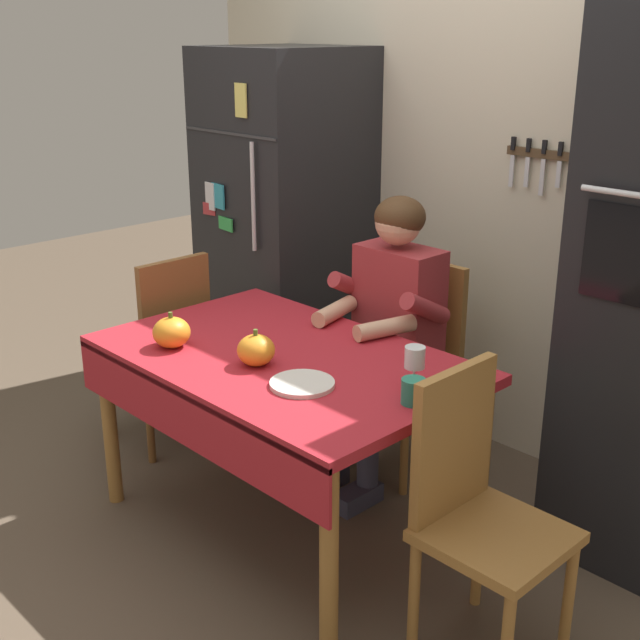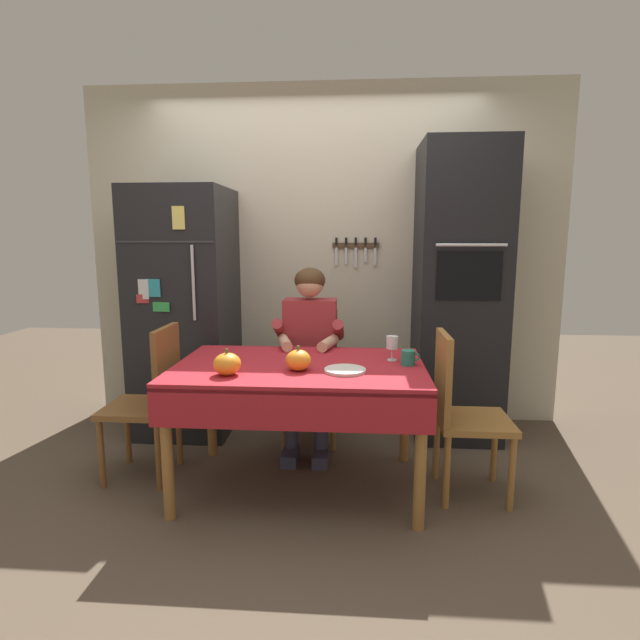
% 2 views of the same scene
% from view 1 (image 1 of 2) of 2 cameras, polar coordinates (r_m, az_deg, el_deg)
% --- Properties ---
extents(ground_plane, '(10.00, 10.00, 0.00)m').
position_cam_1_polar(ground_plane, '(3.38, -3.64, -14.51)').
color(ground_plane, brown).
rests_on(ground_plane, ground).
extents(back_wall_assembly, '(3.70, 0.13, 2.60)m').
position_cam_1_polar(back_wall_assembly, '(3.82, 12.25, 10.25)').
color(back_wall_assembly, beige).
rests_on(back_wall_assembly, ground).
extents(refrigerator, '(0.68, 0.71, 1.80)m').
position_cam_1_polar(refrigerator, '(4.26, -2.39, 6.12)').
color(refrigerator, black).
rests_on(refrigerator, ground).
extents(dining_table, '(1.40, 0.90, 0.74)m').
position_cam_1_polar(dining_table, '(3.11, -2.83, -3.89)').
color(dining_table, '#9E6B33').
rests_on(dining_table, ground).
extents(chair_behind_person, '(0.40, 0.40, 0.93)m').
position_cam_1_polar(chair_behind_person, '(3.69, 6.49, -2.52)').
color(chair_behind_person, '#9E6B33').
rests_on(chair_behind_person, ground).
extents(seated_person, '(0.47, 0.55, 1.25)m').
position_cam_1_polar(seated_person, '(3.48, 4.63, 0.11)').
color(seated_person, '#38384C').
rests_on(seated_person, ground).
extents(chair_left_side, '(0.40, 0.40, 0.93)m').
position_cam_1_polar(chair_left_side, '(3.88, -10.59, -1.60)').
color(chair_left_side, brown).
rests_on(chair_left_side, ground).
extents(chair_right_side, '(0.40, 0.40, 0.93)m').
position_cam_1_polar(chair_right_side, '(2.65, 10.69, -12.29)').
color(chair_right_side, '#9E6B33').
rests_on(chair_right_side, ground).
extents(coffee_mug, '(0.11, 0.08, 0.09)m').
position_cam_1_polar(coffee_mug, '(2.69, 6.45, -4.89)').
color(coffee_mug, '#237F66').
rests_on(coffee_mug, dining_table).
extents(wine_glass, '(0.07, 0.07, 0.14)m').
position_cam_1_polar(wine_glass, '(2.79, 6.52, -2.68)').
color(wine_glass, white).
rests_on(wine_glass, dining_table).
extents(pumpkin_large, '(0.14, 0.14, 0.14)m').
position_cam_1_polar(pumpkin_large, '(3.18, -10.16, -0.84)').
color(pumpkin_large, orange).
rests_on(pumpkin_large, dining_table).
extents(pumpkin_medium, '(0.14, 0.14, 0.14)m').
position_cam_1_polar(pumpkin_medium, '(2.98, -4.42, -2.07)').
color(pumpkin_medium, orange).
rests_on(pumpkin_medium, dining_table).
extents(serving_tray, '(0.22, 0.22, 0.02)m').
position_cam_1_polar(serving_tray, '(2.82, -1.23, -4.40)').
color(serving_tray, silver).
rests_on(serving_tray, dining_table).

